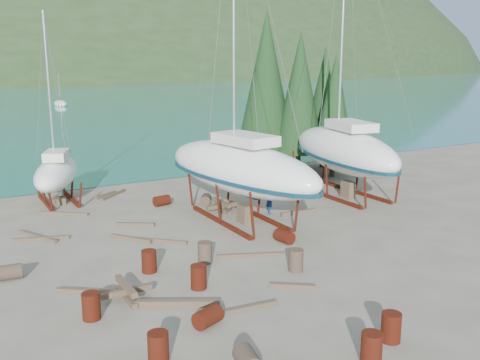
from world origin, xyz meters
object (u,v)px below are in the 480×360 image
large_sailboat_far (344,150)px  small_sailboat_shore (57,173)px  worker (270,200)px  large_sailboat_near (240,167)px

large_sailboat_far → small_sailboat_shore: size_ratio=1.62×
small_sailboat_shore → worker: (9.27, -8.08, -0.97)m
small_sailboat_shore → large_sailboat_far: bearing=-2.6°
large_sailboat_near → large_sailboat_far: size_ratio=1.00×
large_sailboat_near → worker: (1.98, 0.21, -1.99)m
large_sailboat_near → large_sailboat_far: large_sailboat_far is taller
large_sailboat_near → small_sailboat_shore: bearing=122.2°
large_sailboat_near → small_sailboat_shore: large_sailboat_near is taller
large_sailboat_far → small_sailboat_shore: large_sailboat_far is taller
large_sailboat_near → small_sailboat_shore: 11.09m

